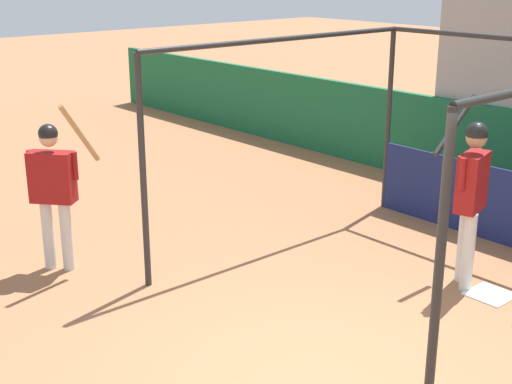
% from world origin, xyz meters
% --- Properties ---
extents(ground_plane, '(60.00, 60.00, 0.00)m').
position_xyz_m(ground_plane, '(0.00, 0.00, 0.00)').
color(ground_plane, '#9E6642').
extents(batting_cage, '(3.75, 4.11, 2.57)m').
position_xyz_m(batting_cage, '(-0.73, 3.17, 1.15)').
color(batting_cage, '#282828').
rests_on(batting_cage, ground).
extents(home_plate, '(0.44, 0.44, 0.02)m').
position_xyz_m(home_plate, '(0.05, 2.58, 0.01)').
color(home_plate, white).
rests_on(home_plate, ground).
extents(player_batter, '(0.61, 0.86, 2.00)m').
position_xyz_m(player_batter, '(-0.31, 2.59, 1.12)').
color(player_batter, silver).
rests_on(player_batter, ground).
extents(player_waiting, '(0.65, 0.74, 1.98)m').
position_xyz_m(player_waiting, '(-3.62, -0.56, 1.03)').
color(player_waiting, silver).
rests_on(player_waiting, ground).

